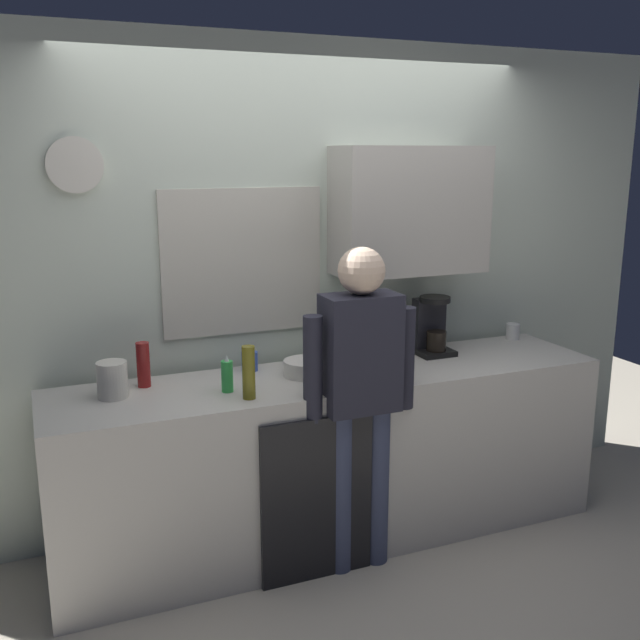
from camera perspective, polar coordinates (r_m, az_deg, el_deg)
ground_plane at (r=3.82m, az=3.00°, el=-18.72°), size 8.00×8.00×0.00m
kitchen_counter at (r=3.85m, az=1.13°, el=-10.79°), size 2.88×0.64×0.91m
dishwasher_panel at (r=3.51m, az=-0.22°, el=-14.09°), size 0.56×0.02×0.82m
back_wall_assembly at (r=3.96m, az=-0.30°, el=3.62°), size 4.48×0.42×2.60m
coffee_maker at (r=4.08m, az=8.82°, el=-0.61°), size 0.20×0.20×0.33m
bottle_red_vinegar at (r=3.57m, az=-13.83°, el=-3.46°), size 0.06×0.06×0.22m
bottle_green_wine at (r=3.92m, az=2.13°, el=-0.96°), size 0.07×0.07×0.30m
bottle_olive_oil at (r=3.31m, az=-5.68°, el=-4.16°), size 0.06×0.06×0.25m
cup_white_mug at (r=4.51m, az=15.03°, el=-0.88°), size 0.08×0.08×0.09m
cup_blue_mug at (r=3.75m, az=-5.60°, el=-3.27°), size 0.08×0.08×0.10m
mixing_bowl at (r=3.66m, az=-1.19°, el=-3.81°), size 0.22×0.22×0.08m
dish_soap at (r=3.43m, az=-7.37°, el=-4.41°), size 0.06×0.06×0.18m
storage_canister at (r=3.46m, az=-16.13°, el=-4.58°), size 0.14×0.14×0.17m
person_at_sink at (r=3.41m, az=3.19°, el=-5.09°), size 0.57×0.22×1.60m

